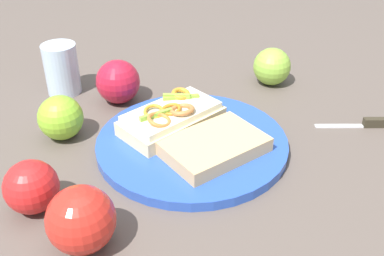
# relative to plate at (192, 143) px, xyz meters

# --- Properties ---
(ground_plane) EXTENTS (2.00, 2.00, 0.00)m
(ground_plane) POSITION_rel_plate_xyz_m (0.00, 0.00, -0.01)
(ground_plane) COLOR #554942
(ground_plane) RESTS_ON ground
(plate) EXTENTS (0.29, 0.29, 0.02)m
(plate) POSITION_rel_plate_xyz_m (0.00, 0.00, 0.00)
(plate) COLOR #294EB6
(plate) RESTS_ON ground_plane
(sandwich) EXTENTS (0.18, 0.16, 0.05)m
(sandwich) POSITION_rel_plate_xyz_m (-0.03, -0.04, 0.03)
(sandwich) COLOR beige
(sandwich) RESTS_ON plate
(bread_slice_side) EXTENTS (0.17, 0.17, 0.02)m
(bread_slice_side) POSITION_rel_plate_xyz_m (0.03, 0.04, 0.02)
(bread_slice_side) COLOR tan
(bread_slice_side) RESTS_ON plate
(apple_0) EXTENTS (0.10, 0.10, 0.08)m
(apple_0) POSITION_rel_plate_xyz_m (0.22, -0.08, 0.03)
(apple_0) COLOR red
(apple_0) RESTS_ON ground_plane
(apple_1) EXTENTS (0.08, 0.08, 0.07)m
(apple_1) POSITION_rel_plate_xyz_m (0.01, -0.21, 0.03)
(apple_1) COLOR #84BE2B
(apple_1) RESTS_ON ground_plane
(apple_2) EXTENTS (0.08, 0.08, 0.07)m
(apple_2) POSITION_rel_plate_xyz_m (-0.25, 0.11, 0.03)
(apple_2) COLOR #88B83C
(apple_2) RESTS_ON ground_plane
(apple_3) EXTENTS (0.11, 0.11, 0.08)m
(apple_3) POSITION_rel_plate_xyz_m (-0.12, -0.16, 0.03)
(apple_3) COLOR #B5182E
(apple_3) RESTS_ON ground_plane
(apple_4) EXTENTS (0.09, 0.09, 0.07)m
(apple_4) POSITION_rel_plate_xyz_m (0.18, -0.17, 0.03)
(apple_4) COLOR red
(apple_4) RESTS_ON ground_plane
(drinking_glass) EXTENTS (0.06, 0.06, 0.09)m
(drinking_glass) POSITION_rel_plate_xyz_m (-0.13, -0.27, 0.04)
(drinking_glass) COLOR silver
(drinking_glass) RESTS_ON ground_plane
(knife) EXTENTS (0.04, 0.13, 0.02)m
(knife) POSITION_rel_plate_xyz_m (-0.12, 0.27, -0.00)
(knife) COLOR silver
(knife) RESTS_ON ground_plane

